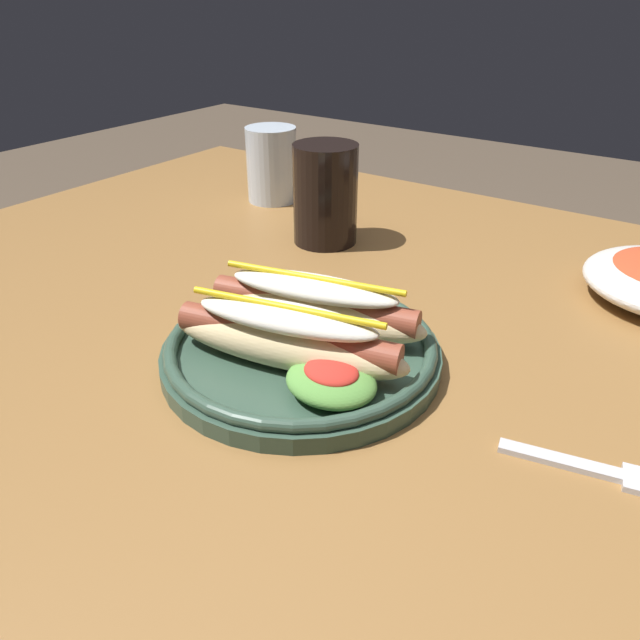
{
  "coord_description": "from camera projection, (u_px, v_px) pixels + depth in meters",
  "views": [
    {
      "loc": [
        0.22,
        -0.44,
        1.05
      ],
      "look_at": [
        -0.06,
        -0.04,
        0.77
      ],
      "focal_mm": 33.91,
      "sensor_mm": 36.0,
      "label": 1
    }
  ],
  "objects": [
    {
      "name": "water_cup",
      "position": [
        272.0,
        165.0,
        0.93
      ],
      "size": [
        0.08,
        0.08,
        0.11
      ],
      "primitive_type": "cylinder",
      "color": "silver",
      "rests_on": "dining_table"
    },
    {
      "name": "fork",
      "position": [
        601.0,
        471.0,
        0.43
      ],
      "size": [
        0.12,
        0.04,
        0.0
      ],
      "rotation": [
        0.0,
        0.0,
        0.21
      ],
      "color": "silver",
      "rests_on": "dining_table"
    },
    {
      "name": "hot_dog_plate",
      "position": [
        302.0,
        339.0,
        0.54
      ],
      "size": [
        0.25,
        0.25,
        0.08
      ],
      "color": "#334C3D",
      "rests_on": "dining_table"
    },
    {
      "name": "soda_cup",
      "position": [
        325.0,
        194.0,
        0.78
      ],
      "size": [
        0.08,
        0.08,
        0.13
      ],
      "primitive_type": "cylinder",
      "color": "black",
      "rests_on": "dining_table"
    },
    {
      "name": "dining_table",
      "position": [
        390.0,
        423.0,
        0.62
      ],
      "size": [
        1.38,
        0.99,
        0.74
      ],
      "color": "olive",
      "rests_on": "ground_plane"
    }
  ]
}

